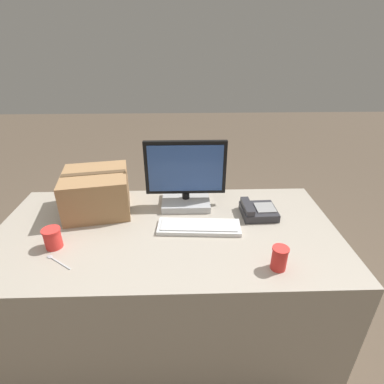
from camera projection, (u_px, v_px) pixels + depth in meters
name	position (u px, v px, depth m)	size (l,w,h in m)	color
ground_plane	(171.00, 326.00, 1.93)	(12.00, 12.00, 0.00)	brown
office_desk	(169.00, 282.00, 1.75)	(1.80, 0.90, 0.75)	#A89E8E
monitor	(186.00, 180.00, 1.74)	(0.47, 0.24, 0.40)	#B7B7B7
keyboard	(199.00, 226.00, 1.58)	(0.44, 0.17, 0.03)	silver
desk_phone	(257.00, 211.00, 1.69)	(0.20, 0.19, 0.07)	#2D2D33
paper_cup_left	(53.00, 238.00, 1.42)	(0.09, 0.09, 0.10)	red
paper_cup_right	(279.00, 258.00, 1.29)	(0.07, 0.07, 0.11)	red
spoon	(55.00, 260.00, 1.36)	(0.14, 0.11, 0.00)	#B2B2B7
cardboard_box	(97.00, 192.00, 1.71)	(0.41, 0.41, 0.23)	#9E754C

